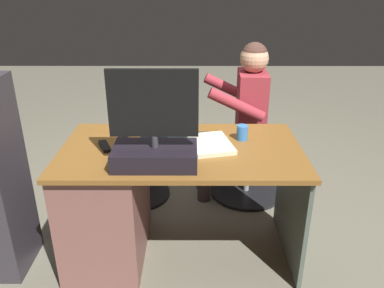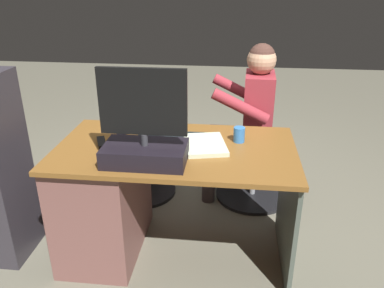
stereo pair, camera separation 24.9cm
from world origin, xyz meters
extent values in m
plane|color=#686555|center=(0.00, 0.00, 0.00)|extent=(10.00, 10.00, 0.00)
cube|color=brown|center=(0.00, 0.31, 0.70)|extent=(1.35, 0.75, 0.03)
cube|color=brown|center=(0.45, 0.31, 0.34)|extent=(0.43, 0.69, 0.69)
cube|color=#4B544A|center=(-0.65, 0.31, 0.34)|extent=(0.02, 0.68, 0.69)
cube|color=black|center=(0.13, 0.51, 0.76)|extent=(0.42, 0.25, 0.09)
cylinder|color=#333338|center=(0.13, 0.51, 0.84)|extent=(0.04, 0.04, 0.06)
cube|color=black|center=(0.13, 0.51, 1.04)|extent=(0.44, 0.02, 0.34)
cube|color=black|center=(0.13, 0.50, 1.04)|extent=(0.40, 0.00, 0.30)
cube|color=black|center=(0.03, 0.19, 0.73)|extent=(0.42, 0.14, 0.02)
ellipsoid|color=#28202D|center=(0.35, 0.18, 0.73)|extent=(0.06, 0.10, 0.04)
cylinder|color=#3372BF|center=(-0.35, 0.19, 0.76)|extent=(0.06, 0.06, 0.09)
cube|color=black|center=(0.43, 0.31, 0.72)|extent=(0.10, 0.16, 0.02)
cube|color=beige|center=(-0.16, 0.28, 0.73)|extent=(0.28, 0.34, 0.02)
cylinder|color=black|center=(0.38, -0.37, 0.01)|extent=(0.52, 0.52, 0.03)
cylinder|color=gray|center=(0.38, -0.37, 0.22)|extent=(0.04, 0.04, 0.39)
cylinder|color=maroon|center=(0.38, -0.37, 0.45)|extent=(0.44, 0.44, 0.06)
ellipsoid|color=#8C6E4B|center=(0.38, -0.37, 0.57)|extent=(0.18, 0.15, 0.18)
sphere|color=#8C6E4B|center=(0.38, -0.37, 0.72)|extent=(0.13, 0.13, 0.13)
sphere|color=beige|center=(0.38, -0.43, 0.71)|extent=(0.05, 0.05, 0.05)
sphere|color=#8C6E4B|center=(0.33, -0.37, 0.77)|extent=(0.06, 0.06, 0.06)
sphere|color=#8C6E4B|center=(0.42, -0.37, 0.77)|extent=(0.06, 0.06, 0.06)
cylinder|color=#8C6E4B|center=(0.29, -0.40, 0.61)|extent=(0.05, 0.14, 0.09)
cylinder|color=#8C6E4B|center=(0.47, -0.40, 0.61)|extent=(0.05, 0.14, 0.09)
cylinder|color=#8C6E4B|center=(0.33, -0.47, 0.51)|extent=(0.06, 0.11, 0.06)
cylinder|color=#8C6E4B|center=(0.42, -0.47, 0.51)|extent=(0.06, 0.11, 0.06)
cylinder|color=black|center=(-0.49, -0.40, 0.01)|extent=(0.56, 0.56, 0.03)
cylinder|color=gray|center=(-0.49, -0.40, 0.22)|extent=(0.04, 0.04, 0.39)
cylinder|color=#3E5270|center=(-0.49, -0.40, 0.45)|extent=(0.43, 0.43, 0.06)
cube|color=maroon|center=(-0.49, -0.40, 0.73)|extent=(0.21, 0.33, 0.50)
sphere|color=tan|center=(-0.49, -0.40, 1.07)|extent=(0.20, 0.20, 0.20)
sphere|color=#482D25|center=(-0.49, -0.40, 1.09)|extent=(0.18, 0.18, 0.18)
cylinder|color=maroon|center=(-0.36, -0.20, 0.80)|extent=(0.40, 0.09, 0.24)
cylinder|color=maroon|center=(-0.34, -0.60, 0.80)|extent=(0.40, 0.09, 0.24)
cylinder|color=#3D3234|center=(-0.32, -0.31, 0.50)|extent=(0.35, 0.12, 0.11)
cylinder|color=#3D3234|center=(-0.15, -0.30, 0.24)|extent=(0.10, 0.10, 0.48)
cylinder|color=#3D3234|center=(-0.31, -0.48, 0.50)|extent=(0.35, 0.12, 0.11)
cylinder|color=#3D3234|center=(-0.14, -0.48, 0.24)|extent=(0.10, 0.10, 0.48)
camera|label=1|loc=(-0.06, 2.29, 1.61)|focal=36.44mm
camera|label=2|loc=(-0.31, 2.28, 1.61)|focal=36.44mm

